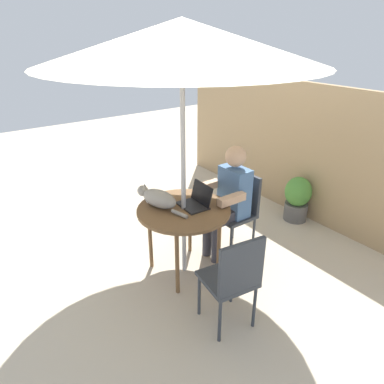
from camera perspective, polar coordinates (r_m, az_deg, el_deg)
ground_plane at (r=3.82m, az=-1.24°, el=-12.43°), size 14.00×14.00×0.00m
fence_back at (r=4.73m, az=19.38°, el=5.66°), size 4.90×0.08×1.74m
patio_table at (r=3.46m, az=-1.35°, el=-3.72°), size 0.92×0.92×0.73m
patio_umbrella at (r=3.03m, az=-1.67°, el=23.18°), size 2.37×2.37×2.41m
chair_occupied at (r=3.94m, az=7.67°, el=-2.22°), size 0.40×0.40×0.90m
chair_empty at (r=2.89m, az=6.77°, el=-13.41°), size 0.45×0.45×0.90m
person_seated at (r=3.77m, az=6.05°, el=-0.59°), size 0.48×0.48×1.24m
laptop at (r=3.46m, az=0.86°, el=-1.20°), size 0.31×0.27×0.21m
cat at (r=3.46m, az=-5.62°, el=-1.00°), size 0.64×0.29×0.17m
potted_plant_near_fence at (r=4.79m, az=16.73°, el=-0.93°), size 0.34×0.34×0.60m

